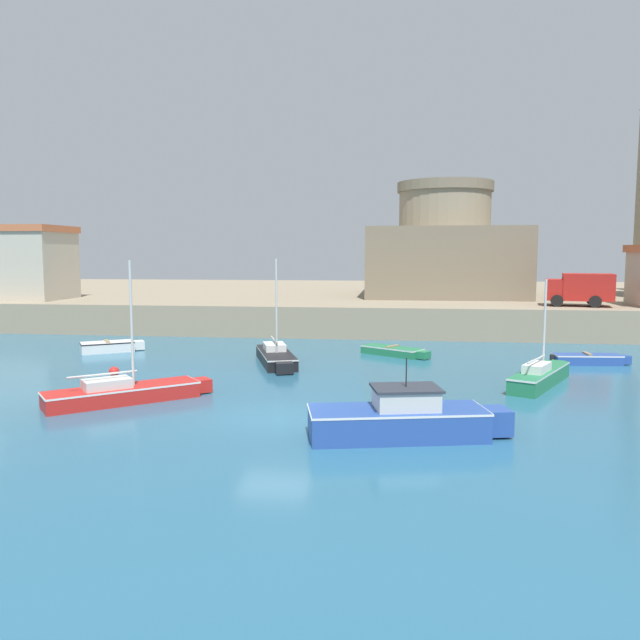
{
  "coord_description": "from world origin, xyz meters",
  "views": [
    {
      "loc": [
        4.26,
        -20.86,
        5.73
      ],
      "look_at": [
        -0.06,
        13.3,
        2.0
      ],
      "focal_mm": 35.0,
      "sensor_mm": 36.0,
      "label": 1
    }
  ],
  "objects": [
    {
      "name": "dinghy_green_6",
      "position": [
        4.05,
        13.9,
        0.26
      ],
      "size": [
        3.94,
        3.09,
        0.54
      ],
      "color": "#237A4C",
      "rests_on": "ground"
    },
    {
      "name": "sailboat_black_7",
      "position": [
        -2.01,
        10.53,
        0.4
      ],
      "size": [
        3.18,
        6.12,
        5.44
      ],
      "color": "black",
      "rests_on": "ground"
    },
    {
      "name": "dinghy_white_3",
      "position": [
        -12.34,
        13.1,
        0.32
      ],
      "size": [
        3.54,
        2.81,
        0.67
      ],
      "color": "white",
      "rests_on": "ground"
    },
    {
      "name": "mooring_buoy",
      "position": [
        -8.79,
        6.17,
        0.23
      ],
      "size": [
        0.47,
        0.47,
        0.47
      ],
      "primitive_type": "sphere",
      "color": "red",
      "rests_on": "ground"
    },
    {
      "name": "quay_seawall",
      "position": [
        0.0,
        39.87,
        1.06
      ],
      "size": [
        120.0,
        40.0,
        2.12
      ],
      "primitive_type": "cube",
      "color": "gray",
      "rests_on": "ground"
    },
    {
      "name": "harbor_shed_near_wharf",
      "position": [
        -24.0,
        24.25,
        4.98
      ],
      "size": [
        5.49,
        5.55,
        5.66
      ],
      "color": "#BCB29E",
      "rests_on": "quay_seawall"
    },
    {
      "name": "motorboat_blue_0",
      "position": [
        4.47,
        -1.8,
        0.61
      ],
      "size": [
        6.47,
        3.03,
        2.51
      ],
      "color": "#284C9E",
      "rests_on": "ground"
    },
    {
      "name": "ground_plane",
      "position": [
        0.0,
        0.0,
        0.0
      ],
      "size": [
        200.0,
        200.0,
        0.0
      ],
      "primitive_type": "plane",
      "color": "#28607F"
    },
    {
      "name": "sailboat_green_4",
      "position": [
        10.42,
        6.76,
        0.43
      ],
      "size": [
        3.61,
        5.82,
        4.59
      ],
      "color": "#237A4C",
      "rests_on": "ground"
    },
    {
      "name": "fortress",
      "position": [
        8.0,
        32.99,
        5.66
      ],
      "size": [
        12.66,
        12.66,
        9.43
      ],
      "color": "#796C57",
      "rests_on": "quay_seawall"
    },
    {
      "name": "sailboat_red_2",
      "position": [
        -6.15,
        1.53,
        0.4
      ],
      "size": [
        5.67,
        5.0,
        5.44
      ],
      "color": "red",
      "rests_on": "ground"
    },
    {
      "name": "truck_on_quay",
      "position": [
        16.39,
        23.02,
        3.34
      ],
      "size": [
        4.62,
        2.88,
        2.2
      ],
      "color": "#AD1E19",
      "rests_on": "quay_seawall"
    },
    {
      "name": "dinghy_blue_1",
      "position": [
        14.05,
        12.34,
        0.28
      ],
      "size": [
        4.03,
        1.35,
        0.59
      ],
      "color": "#284C9E",
      "rests_on": "ground"
    }
  ]
}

